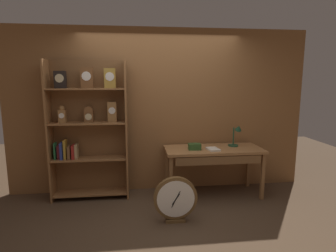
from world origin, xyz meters
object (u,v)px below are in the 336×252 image
desk_lamp (236,135)px  round_clock_large (175,199)px  bookshelf (88,128)px  open_repair_manual (213,149)px  workbench (214,154)px  toolbox_small (195,147)px

desk_lamp → round_clock_large: 1.53m
bookshelf → open_repair_manual: bookshelf is taller
bookshelf → workbench: (1.90, -0.16, -0.42)m
bookshelf → open_repair_manual: 1.90m
round_clock_large → toolbox_small: bearing=61.4°
desk_lamp → round_clock_large: bearing=-142.1°
open_repair_manual → round_clock_large: bearing=-142.5°
workbench → round_clock_large: (-0.70, -0.75, -0.37)m
bookshelf → desk_lamp: 2.29m
bookshelf → toolbox_small: 1.62m
bookshelf → desk_lamp: size_ratio=5.76×
bookshelf → toolbox_small: size_ratio=11.26×
desk_lamp → toolbox_small: 0.72m
bookshelf → workbench: size_ratio=1.39×
workbench → toolbox_small: (-0.31, -0.03, 0.13)m
open_repair_manual → workbench: bearing=58.8°
workbench → open_repair_manual: size_ratio=6.79×
workbench → desk_lamp: desk_lamp is taller
desk_lamp → open_repair_manual: 0.50m
workbench → toolbox_small: size_ratio=8.07×
desk_lamp → bookshelf: bearing=178.4°
desk_lamp → round_clock_large: size_ratio=0.60×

